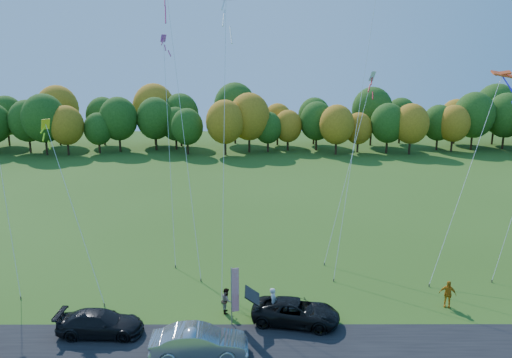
{
  "coord_description": "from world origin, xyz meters",
  "views": [
    {
      "loc": [
        -0.06,
        -27.12,
        14.9
      ],
      "look_at": [
        0.0,
        6.0,
        7.0
      ],
      "focal_mm": 35.0,
      "sensor_mm": 36.0,
      "label": 1
    }
  ],
  "objects_px": {
    "black_suv": "(296,312)",
    "person_east": "(448,294)",
    "silver_sedan": "(199,343)",
    "feather_flag": "(234,290)"
  },
  "relations": [
    {
      "from": "person_east",
      "to": "black_suv",
      "type": "bearing_deg",
      "value": -148.62
    },
    {
      "from": "black_suv",
      "to": "feather_flag",
      "type": "relative_size",
      "value": 1.43
    },
    {
      "from": "silver_sedan",
      "to": "feather_flag",
      "type": "distance_m",
      "value": 3.96
    },
    {
      "from": "black_suv",
      "to": "feather_flag",
      "type": "xyz_separation_m",
      "value": [
        -3.55,
        -0.11,
        1.45
      ]
    },
    {
      "from": "black_suv",
      "to": "person_east",
      "type": "xyz_separation_m",
      "value": [
        9.53,
        1.95,
        0.15
      ]
    },
    {
      "from": "black_suv",
      "to": "silver_sedan",
      "type": "distance_m",
      "value": 6.26
    },
    {
      "from": "silver_sedan",
      "to": "feather_flag",
      "type": "bearing_deg",
      "value": -29.68
    },
    {
      "from": "feather_flag",
      "to": "black_suv",
      "type": "bearing_deg",
      "value": 1.74
    },
    {
      "from": "feather_flag",
      "to": "silver_sedan",
      "type": "bearing_deg",
      "value": -116.71
    },
    {
      "from": "black_suv",
      "to": "person_east",
      "type": "relative_size",
      "value": 2.95
    }
  ]
}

